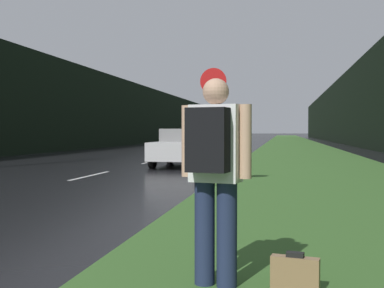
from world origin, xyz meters
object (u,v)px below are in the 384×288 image
delivery_truck (239,129)px  hitchhiker_with_backpack (214,168)px  stop_sign (213,115)px  suitcase (295,275)px  car_passing_near (183,147)px

delivery_truck → hitchhiker_with_backpack: bearing=-85.1°
hitchhiker_with_backpack → delivery_truck: 82.68m
stop_sign → suitcase: (1.77, -7.56, -1.59)m
suitcase → car_passing_near: (-3.92, 14.29, 0.57)m
stop_sign → delivery_truck: delivery_truck is taller
hitchhiker_with_backpack → delivery_truck: bearing=105.5°
delivery_truck → stop_sign: bearing=-85.4°
hitchhiker_with_backpack → car_passing_near: size_ratio=0.40×
hitchhiker_with_backpack → suitcase: (0.68, -0.01, -0.88)m
hitchhiker_with_backpack → car_passing_near: (-3.24, 14.28, -0.30)m
stop_sign → hitchhiker_with_backpack: 7.66m
car_passing_near → stop_sign: bearing=107.7°
suitcase → delivery_truck: delivery_truck is taller
hitchhiker_with_backpack → delivery_truck: delivery_truck is taller
car_passing_near → hitchhiker_with_backpack: bearing=102.8°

